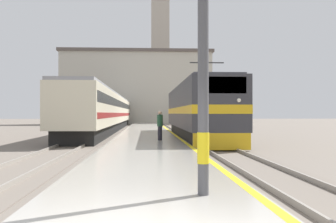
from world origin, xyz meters
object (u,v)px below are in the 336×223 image
at_px(passenger_train, 108,111).
at_px(clock_tower, 160,39).
at_px(catenary_mast, 211,5).
at_px(person_on_platform, 160,125).
at_px(locomotive_train, 197,111).

bearing_deg(passenger_train, clock_tower, 78.17).
bearing_deg(clock_tower, catenary_mast, -91.24).
bearing_deg(person_on_platform, passenger_train, 104.25).
bearing_deg(catenary_mast, person_on_platform, 91.61).
relative_size(locomotive_train, person_on_platform, 11.22).
distance_m(catenary_mast, person_on_platform, 15.78).
bearing_deg(locomotive_train, passenger_train, 118.06).
bearing_deg(passenger_train, person_on_platform, -75.75).
distance_m(passenger_train, clock_tower, 35.88).
relative_size(passenger_train, person_on_platform, 25.24).
bearing_deg(person_on_platform, locomotive_train, 60.04).
xyz_separation_m(locomotive_train, catenary_mast, (-2.35, -20.37, 1.92)).
bearing_deg(person_on_platform, catenary_mast, -88.39).
bearing_deg(person_on_platform, clock_tower, 87.91).
relative_size(person_on_platform, clock_tower, 0.06).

